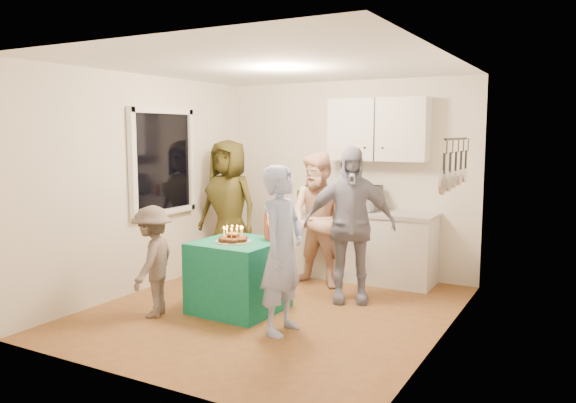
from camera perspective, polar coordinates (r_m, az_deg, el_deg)
The scene contains 19 objects.
floor at distance 6.19m, azimuth -1.59°, elevation -10.97°, with size 4.00×4.00×0.00m, color brown.
ceiling at distance 5.93m, azimuth -1.68°, elevation 13.67°, with size 4.00×4.00×0.00m, color white.
back_wall at distance 7.71m, azimuth 5.93°, elevation 2.43°, with size 3.60×3.60×0.00m, color silver.
left_wall at distance 7.00m, azimuth -14.44°, elevation 1.78°, with size 4.00×4.00×0.00m, color silver.
right_wall at distance 5.25m, azimuth 15.56°, elevation 0.05°, with size 4.00×4.00×0.00m, color silver.
window_night at distance 7.19m, azimuth -12.68°, elevation 3.96°, with size 0.04×1.00×1.20m, color black.
counter at distance 7.48m, azimuth 6.36°, elevation -4.46°, with size 2.20×0.58×0.86m, color white.
countertop at distance 7.40m, azimuth 6.41°, elevation -1.00°, with size 2.24×0.62×0.05m, color beige.
upper_cabinet at distance 7.36m, azimuth 9.15°, elevation 7.23°, with size 1.30×0.30×0.80m, color white.
pot_rack at distance 5.92m, azimuth 16.47°, elevation 3.70°, with size 0.12×1.00×0.60m, color black.
microwave at distance 7.34m, azimuth 7.04°, elevation 0.38°, with size 0.58×0.39×0.32m, color white.
party_table at distance 6.11m, azimuth -5.01°, elevation -7.53°, with size 0.85×0.85×0.76m, color #106E4F.
donut_cake at distance 5.95m, azimuth -5.60°, elevation -3.30°, with size 0.38×0.38×0.18m, color #381C0C, non-canonical shape.
punch_jar at distance 6.07m, azimuth -1.41°, elevation -2.29°, with size 0.22×0.22×0.34m, color red.
man_birthday at distance 5.35m, azimuth -0.56°, elevation -4.93°, with size 0.59×0.39×1.61m, color #9CB0E4.
woman_back_left at distance 7.70m, azimuth -6.06°, elevation -0.52°, with size 0.89×0.58×1.81m, color brown.
woman_back_center at distance 6.93m, azimuth 3.19°, elevation -1.89°, with size 0.82×0.64×1.68m, color #ED987C.
woman_back_right at distance 6.36m, azimuth 6.25°, elevation -2.35°, with size 1.04×0.43×1.77m, color #101137.
child_near_left at distance 6.04m, azimuth -13.58°, elevation -5.92°, with size 0.75×0.43×1.16m, color #514541.
Camera 1 is at (2.99, -5.08, 1.92)m, focal length 35.00 mm.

